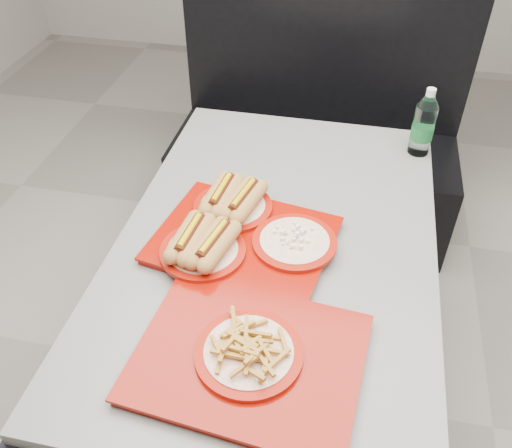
% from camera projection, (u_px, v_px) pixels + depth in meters
% --- Properties ---
extents(ground, '(6.00, 6.00, 0.00)m').
position_uv_depth(ground, '(271.00, 386.00, 2.04)').
color(ground, gray).
rests_on(ground, ground).
extents(diner_table, '(0.92, 1.42, 0.75)m').
position_uv_depth(diner_table, '(275.00, 280.00, 1.66)').
color(diner_table, black).
rests_on(diner_table, ground).
extents(booth_bench, '(1.30, 0.57, 1.35)m').
position_uv_depth(booth_bench, '(315.00, 143.00, 2.59)').
color(booth_bench, black).
rests_on(booth_bench, ground).
extents(tray_near, '(0.54, 0.46, 0.11)m').
position_uv_depth(tray_near, '(238.00, 231.00, 1.52)').
color(tray_near, '#8D0D03').
rests_on(tray_near, diner_table).
extents(tray_far, '(0.54, 0.44, 0.10)m').
position_uv_depth(tray_far, '(249.00, 355.00, 1.22)').
color(tray_far, '#8D0D03').
rests_on(tray_far, diner_table).
extents(water_bottle, '(0.08, 0.08, 0.24)m').
position_uv_depth(water_bottle, '(423.00, 126.00, 1.84)').
color(water_bottle, silver).
rests_on(water_bottle, diner_table).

